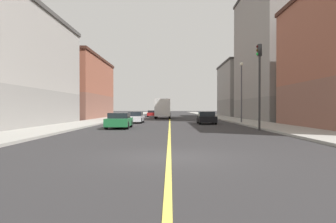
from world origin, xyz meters
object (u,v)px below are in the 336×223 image
(building_left_mid, at_px, (282,53))
(traffic_light_left_near, at_px, (259,75))
(car_green, at_px, (119,121))
(car_red, at_px, (152,114))
(car_black, at_px, (206,118))
(street_lamp_left_near, at_px, (241,86))
(building_left_far, at_px, (246,90))
(box_truck, at_px, (163,108))
(car_white, at_px, (135,117))
(car_teal, at_px, (165,113))
(building_right_midblock, at_px, (72,88))

(building_left_mid, xyz_separation_m, traffic_light_left_near, (-9.27, -22.58, -5.45))
(car_green, height_order, car_red, car_green)
(traffic_light_left_near, distance_m, car_black, 11.62)
(building_left_mid, height_order, street_lamp_left_near, building_left_mid)
(building_left_far, height_order, box_truck, building_left_far)
(car_black, height_order, car_white, car_black)
(car_teal, xyz_separation_m, car_white, (-2.81, -40.16, -0.00))
(car_green, xyz_separation_m, car_white, (0.31, 10.09, -0.02))
(building_right_midblock, height_order, car_black, building_right_midblock)
(building_left_mid, xyz_separation_m, box_truck, (-17.21, 6.48, -7.98))
(building_left_mid, bearing_deg, car_white, -153.86)
(traffic_light_left_near, distance_m, car_white, 17.04)
(car_teal, bearing_deg, traffic_light_left_near, -81.50)
(traffic_light_left_near, bearing_deg, building_left_mid, 67.68)
(street_lamp_left_near, height_order, car_white, street_lamp_left_near)
(car_teal, height_order, car_white, car_teal)
(building_left_far, height_order, traffic_light_left_near, building_left_far)
(car_green, distance_m, car_red, 39.26)
(building_left_far, bearing_deg, car_green, -115.45)
(building_right_midblock, bearing_deg, box_truck, -2.86)
(car_red, xyz_separation_m, box_truck, (2.47, -12.88, 1.05))
(street_lamp_left_near, xyz_separation_m, car_white, (-11.73, 1.61, -3.52))
(car_green, xyz_separation_m, box_truck, (3.08, 26.38, 1.01))
(building_left_far, height_order, car_green, building_left_far)
(building_left_far, bearing_deg, car_white, -121.54)
(building_left_mid, distance_m, car_teal, 36.02)
(car_red, height_order, car_black, car_black)
(building_right_midblock, distance_m, car_white, 21.37)
(car_white, bearing_deg, car_red, 89.39)
(car_red, bearing_deg, building_left_far, 9.77)
(building_left_far, height_order, car_black, building_left_far)
(car_red, bearing_deg, car_white, -90.61)
(car_black, relative_size, car_white, 1.05)
(car_white, bearing_deg, box_truck, 80.33)
(street_lamp_left_near, height_order, box_truck, street_lamp_left_near)
(street_lamp_left_near, bearing_deg, building_left_far, 76.42)
(traffic_light_left_near, bearing_deg, car_white, 130.00)
(traffic_light_left_near, bearing_deg, car_teal, 98.50)
(building_left_mid, xyz_separation_m, street_lamp_left_near, (-8.26, -11.42, -5.48))
(car_green, xyz_separation_m, car_black, (8.19, 8.02, 0.01))
(building_right_midblock, xyz_separation_m, traffic_light_left_near, (22.86, -29.80, -0.81))
(building_left_mid, relative_size, car_red, 5.02)
(traffic_light_left_near, height_order, box_truck, traffic_light_left_near)
(car_white, bearing_deg, building_left_far, 58.46)
(car_green, bearing_deg, building_left_mid, 44.43)
(building_right_midblock, xyz_separation_m, car_teal, (14.96, 23.13, -4.36))
(car_green, bearing_deg, traffic_light_left_near, -13.68)
(building_left_mid, relative_size, car_green, 4.65)
(car_white, bearing_deg, street_lamp_left_near, -7.82)
(car_red, relative_size, car_teal, 1.00)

